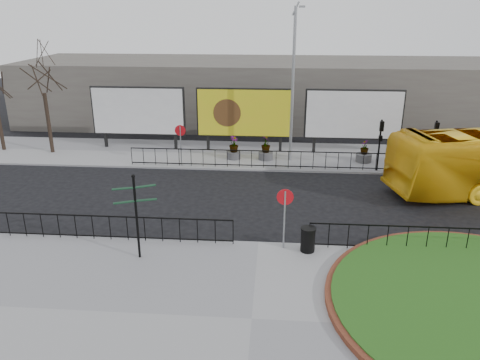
# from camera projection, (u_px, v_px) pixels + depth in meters

# --- Properties ---
(ground) EXTENTS (90.00, 90.00, 0.00)m
(ground) POSITION_uv_depth(u_px,v_px,m) (258.00, 244.00, 18.94)
(ground) COLOR black
(ground) RESTS_ON ground
(pavement_near) EXTENTS (30.00, 10.00, 0.12)m
(pavement_near) POSITION_uv_depth(u_px,v_px,m) (252.00, 320.00, 14.24)
(pavement_near) COLOR gray
(pavement_near) RESTS_ON ground
(pavement_far) EXTENTS (44.00, 6.00, 0.12)m
(pavement_far) POSITION_uv_depth(u_px,v_px,m) (266.00, 155.00, 30.14)
(pavement_far) COLOR gray
(pavement_far) RESTS_ON ground
(railing_near_left) EXTENTS (10.00, 0.10, 1.10)m
(railing_near_left) POSITION_uv_depth(u_px,v_px,m) (110.00, 228.00, 18.87)
(railing_near_left) COLOR black
(railing_near_left) RESTS_ON pavement_near
(railing_near_right) EXTENTS (9.00, 0.10, 1.10)m
(railing_near_right) POSITION_uv_depth(u_px,v_px,m) (427.00, 239.00, 17.95)
(railing_near_right) COLOR black
(railing_near_right) RESTS_ON pavement_near
(railing_far) EXTENTS (18.00, 0.10, 1.10)m
(railing_far) POSITION_uv_depth(u_px,v_px,m) (282.00, 160.00, 27.33)
(railing_far) COLOR black
(railing_far) RESTS_ON pavement_far
(speed_sign_far) EXTENTS (0.64, 0.07, 2.47)m
(speed_sign_far) POSITION_uv_depth(u_px,v_px,m) (180.00, 136.00, 27.44)
(speed_sign_far) COLOR gray
(speed_sign_far) RESTS_ON pavement_far
(speed_sign_near) EXTENTS (0.64, 0.07, 2.47)m
(speed_sign_near) POSITION_uv_depth(u_px,v_px,m) (285.00, 206.00, 17.83)
(speed_sign_near) COLOR gray
(speed_sign_near) RESTS_ON pavement_near
(billboard_left) EXTENTS (6.20, 0.31, 4.10)m
(billboard_left) POSITION_uv_depth(u_px,v_px,m) (138.00, 111.00, 30.80)
(billboard_left) COLOR black
(billboard_left) RESTS_ON pavement_far
(billboard_mid) EXTENTS (6.20, 0.31, 4.10)m
(billboard_mid) POSITION_uv_depth(u_px,v_px,m) (244.00, 113.00, 30.28)
(billboard_mid) COLOR black
(billboard_mid) RESTS_ON pavement_far
(billboard_right) EXTENTS (6.20, 0.31, 4.10)m
(billboard_right) POSITION_uv_depth(u_px,v_px,m) (354.00, 115.00, 29.77)
(billboard_right) COLOR black
(billboard_right) RESTS_ON pavement_far
(lamp_post) EXTENTS (0.74, 0.18, 9.23)m
(lamp_post) POSITION_uv_depth(u_px,v_px,m) (293.00, 84.00, 27.44)
(lamp_post) COLOR gray
(lamp_post) RESTS_ON pavement_far
(signal_pole_a) EXTENTS (0.22, 0.26, 3.00)m
(signal_pole_a) POSITION_uv_depth(u_px,v_px,m) (380.00, 138.00, 26.47)
(signal_pole_a) COLOR black
(signal_pole_a) RESTS_ON pavement_far
(signal_pole_b) EXTENTS (0.22, 0.26, 3.00)m
(signal_pole_b) POSITION_uv_depth(u_px,v_px,m) (435.00, 139.00, 26.25)
(signal_pole_b) COLOR black
(signal_pole_b) RESTS_ON pavement_far
(tree_left) EXTENTS (2.00, 2.00, 7.00)m
(tree_left) POSITION_uv_depth(u_px,v_px,m) (45.00, 99.00, 29.47)
(tree_left) COLOR #2D2119
(tree_left) RESTS_ON pavement_far
(building_backdrop) EXTENTS (40.00, 10.00, 5.00)m
(building_backdrop) POSITION_uv_depth(u_px,v_px,m) (270.00, 92.00, 38.65)
(building_backdrop) COLOR #5C5A51
(building_backdrop) RESTS_ON ground
(fingerpost_sign) EXTENTS (1.52, 0.78, 3.33)m
(fingerpost_sign) POSITION_uv_depth(u_px,v_px,m) (136.00, 208.00, 17.05)
(fingerpost_sign) COLOR black
(fingerpost_sign) RESTS_ON pavement_near
(litter_bin) EXTENTS (0.60, 0.60, 0.99)m
(litter_bin) POSITION_uv_depth(u_px,v_px,m) (308.00, 239.00, 18.02)
(litter_bin) COLOR black
(litter_bin) RESTS_ON pavement_near
(planter_a) EXTENTS (0.85, 0.85, 1.45)m
(planter_a) POSITION_uv_depth(u_px,v_px,m) (234.00, 149.00, 29.13)
(planter_a) COLOR #4C4C4F
(planter_a) RESTS_ON pavement_far
(planter_b) EXTENTS (0.90, 0.90, 1.51)m
(planter_b) POSITION_uv_depth(u_px,v_px,m) (266.00, 150.00, 28.98)
(planter_b) COLOR #4C4C4F
(planter_b) RESTS_ON pavement_far
(planter_c) EXTENTS (0.95, 0.95, 1.38)m
(planter_c) POSITION_uv_depth(u_px,v_px,m) (364.00, 154.00, 28.58)
(planter_c) COLOR #4C4C4F
(planter_c) RESTS_ON pavement_far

